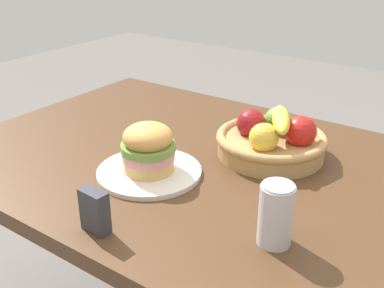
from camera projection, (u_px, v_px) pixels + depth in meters
name	position (u px, v px, depth m)	size (l,w,h in m)	color
dining_table	(213.00, 197.00, 1.22)	(1.40, 0.90, 0.75)	#4C301C
plate	(149.00, 172.00, 1.13)	(0.26, 0.26, 0.01)	silver
sandwich	(148.00, 147.00, 1.10)	(0.13, 0.13, 0.12)	#DBAD60
soda_can	(276.00, 214.00, 0.85)	(0.07, 0.07, 0.13)	silver
fruit_basket	(272.00, 139.00, 1.21)	(0.29, 0.29, 0.14)	tan
napkin_holder	(95.00, 211.00, 0.90)	(0.06, 0.03, 0.09)	#333338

